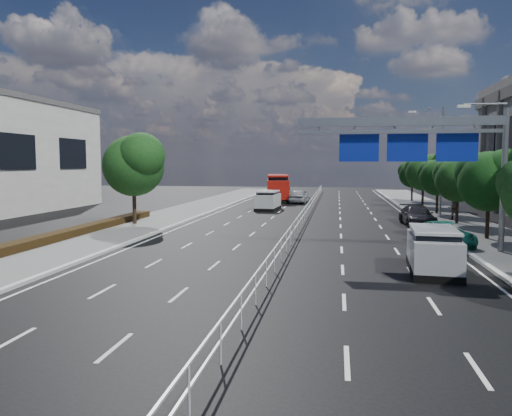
# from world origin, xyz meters

# --- Properties ---
(ground) EXTENTS (160.00, 160.00, 0.00)m
(ground) POSITION_xyz_m (0.00, 0.00, 0.00)
(ground) COLOR black
(ground) RESTS_ON ground
(kerb_near) EXTENTS (0.25, 140.00, 0.15)m
(kerb_near) POSITION_xyz_m (-9.00, 0.00, 0.07)
(kerb_near) COLOR silver
(kerb_near) RESTS_ON ground
(median_fence) EXTENTS (0.05, 85.00, 1.02)m
(median_fence) POSITION_xyz_m (0.00, 22.50, 0.53)
(median_fence) COLOR silver
(median_fence) RESTS_ON ground
(overhead_gantry) EXTENTS (10.24, 0.38, 7.45)m
(overhead_gantry) POSITION_xyz_m (6.74, 10.05, 5.61)
(overhead_gantry) COLOR gray
(overhead_gantry) RESTS_ON ground
(streetlight_far) EXTENTS (2.78, 2.40, 9.00)m
(streetlight_far) POSITION_xyz_m (10.50, 26.00, 5.21)
(streetlight_far) COLOR gray
(streetlight_far) RESTS_ON ground
(near_tree_back) EXTENTS (4.84, 4.51, 6.69)m
(near_tree_back) POSITION_xyz_m (-11.94, 17.97, 4.61)
(near_tree_back) COLOR black
(near_tree_back) RESTS_ON ground
(far_tree_d) EXTENTS (3.85, 3.59, 5.34)m
(far_tree_d) POSITION_xyz_m (11.25, 14.48, 3.69)
(far_tree_d) COLOR black
(far_tree_d) RESTS_ON ground
(far_tree_e) EXTENTS (3.63, 3.38, 5.13)m
(far_tree_e) POSITION_xyz_m (11.25, 21.98, 3.56)
(far_tree_e) COLOR black
(far_tree_e) RESTS_ON ground
(far_tree_f) EXTENTS (3.52, 3.28, 5.02)m
(far_tree_f) POSITION_xyz_m (11.24, 29.48, 3.49)
(far_tree_f) COLOR black
(far_tree_f) RESTS_ON ground
(far_tree_g) EXTENTS (3.96, 3.69, 5.45)m
(far_tree_g) POSITION_xyz_m (11.25, 36.98, 3.75)
(far_tree_g) COLOR black
(far_tree_g) RESTS_ON ground
(far_tree_h) EXTENTS (3.41, 3.18, 4.91)m
(far_tree_h) POSITION_xyz_m (11.24, 44.48, 3.42)
(far_tree_h) COLOR black
(far_tree_h) RESTS_ON ground
(white_minivan) EXTENTS (2.12, 4.43, 1.88)m
(white_minivan) POSITION_xyz_m (-4.09, 31.61, 0.92)
(white_minivan) COLOR black
(white_minivan) RESTS_ON ground
(red_bus) EXTENTS (3.89, 10.80, 3.15)m
(red_bus) POSITION_xyz_m (-4.64, 44.04, 1.64)
(red_bus) COLOR black
(red_bus) RESTS_ON ground
(near_car_silver) EXTENTS (2.47, 4.89, 1.60)m
(near_car_silver) POSITION_xyz_m (-1.70, 40.83, 0.80)
(near_car_silver) COLOR #9DA0A4
(near_car_silver) RESTS_ON ground
(near_car_dark) EXTENTS (1.97, 4.35, 1.38)m
(near_car_dark) POSITION_xyz_m (-5.99, 62.39, 0.69)
(near_car_dark) COLOR black
(near_car_dark) RESTS_ON ground
(silver_minivan) EXTENTS (2.19, 4.56, 1.84)m
(silver_minivan) POSITION_xyz_m (6.50, 5.19, 0.91)
(silver_minivan) COLOR black
(silver_minivan) RESTS_ON ground
(parked_car_teal) EXTENTS (2.86, 5.07, 1.34)m
(parked_car_teal) POSITION_xyz_m (8.30, 12.00, 0.67)
(parked_car_teal) COLOR #197061
(parked_car_teal) RESTS_ON ground
(parked_car_dark) EXTENTS (2.29, 5.05, 1.43)m
(parked_car_dark) POSITION_xyz_m (8.30, 21.32, 0.72)
(parked_car_dark) COLOR black
(parked_car_dark) RESTS_ON ground
(pedestrian_b) EXTENTS (0.87, 0.70, 1.71)m
(pedestrian_b) POSITION_xyz_m (11.46, 24.52, 0.99)
(pedestrian_b) COLOR gray
(pedestrian_b) RESTS_ON sidewalk_far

